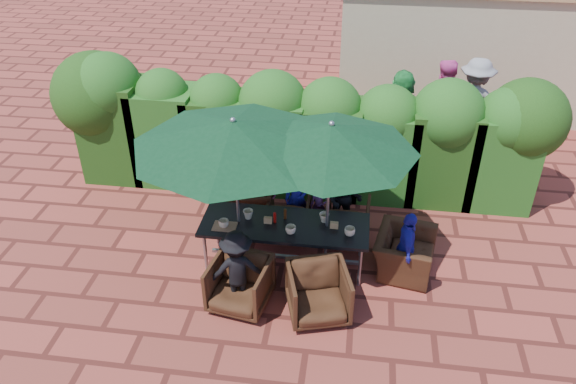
# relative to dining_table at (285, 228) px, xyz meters

# --- Properties ---
(ground) EXTENTS (80.00, 80.00, 0.00)m
(ground) POSITION_rel_dining_table_xyz_m (-0.03, -0.06, -0.68)
(ground) COLOR #93372D
(ground) RESTS_ON ground
(dining_table) EXTENTS (2.51, 0.90, 0.75)m
(dining_table) POSITION_rel_dining_table_xyz_m (0.00, 0.00, 0.00)
(dining_table) COLOR black
(dining_table) RESTS_ON ground
(umbrella_left) EXTENTS (2.89, 2.89, 2.46)m
(umbrella_left) POSITION_rel_dining_table_xyz_m (-0.69, -0.03, 1.54)
(umbrella_left) COLOR gray
(umbrella_left) RESTS_ON ground
(umbrella_right) EXTENTS (2.43, 2.43, 2.46)m
(umbrella_right) POSITION_rel_dining_table_xyz_m (0.63, 0.04, 1.54)
(umbrella_right) COLOR gray
(umbrella_right) RESTS_ON ground
(chair_far_left) EXTENTS (0.93, 0.90, 0.78)m
(chair_far_left) POSITION_rel_dining_table_xyz_m (-0.80, 1.02, -0.29)
(chair_far_left) COLOR black
(chair_far_left) RESTS_ON ground
(chair_far_mid) EXTENTS (0.70, 0.66, 0.71)m
(chair_far_mid) POSITION_rel_dining_table_xyz_m (-0.06, 0.88, -0.32)
(chair_far_mid) COLOR black
(chair_far_mid) RESTS_ON ground
(chair_far_right) EXTENTS (0.73, 0.69, 0.72)m
(chair_far_right) POSITION_rel_dining_table_xyz_m (0.91, 0.86, -0.32)
(chair_far_right) COLOR black
(chair_far_right) RESTS_ON ground
(chair_near_left) EXTENTS (0.90, 0.86, 0.81)m
(chair_near_left) POSITION_rel_dining_table_xyz_m (-0.49, -0.98, -0.27)
(chair_near_left) COLOR black
(chair_near_left) RESTS_ON ground
(chair_near_right) EXTENTS (0.98, 0.95, 0.83)m
(chair_near_right) POSITION_rel_dining_table_xyz_m (0.61, -1.01, -0.26)
(chair_near_right) COLOR black
(chair_near_right) RESTS_ON ground
(chair_end_right) EXTENTS (0.80, 1.07, 0.85)m
(chair_end_right) POSITION_rel_dining_table_xyz_m (1.81, 0.10, -0.25)
(chair_end_right) COLOR black
(chair_end_right) RESTS_ON ground
(adult_far_left) EXTENTS (0.75, 0.53, 1.39)m
(adult_far_left) POSITION_rel_dining_table_xyz_m (-0.90, 1.02, 0.02)
(adult_far_left) COLOR silver
(adult_far_left) RESTS_ON ground
(adult_far_mid) EXTENTS (0.48, 0.42, 1.16)m
(adult_far_mid) POSITION_rel_dining_table_xyz_m (0.06, 0.98, -0.10)
(adult_far_mid) COLOR #1F1FA8
(adult_far_mid) RESTS_ON ground
(adult_far_right) EXTENTS (0.65, 0.45, 1.25)m
(adult_far_right) POSITION_rel_dining_table_xyz_m (0.83, 0.98, -0.05)
(adult_far_right) COLOR black
(adult_far_right) RESTS_ON ground
(adult_near_left) EXTENTS (0.85, 0.56, 1.21)m
(adult_near_left) POSITION_rel_dining_table_xyz_m (-0.53, -0.95, -0.07)
(adult_near_left) COLOR black
(adult_near_left) RESTS_ON ground
(adult_end_right) EXTENTS (0.37, 0.69, 1.16)m
(adult_end_right) POSITION_rel_dining_table_xyz_m (1.81, -0.10, -0.10)
(adult_end_right) COLOR #1F1FA8
(adult_end_right) RESTS_ON ground
(child_left) EXTENTS (0.30, 0.25, 0.81)m
(child_left) POSITION_rel_dining_table_xyz_m (-0.45, 1.04, -0.27)
(child_left) COLOR #EE54B1
(child_left) RESTS_ON ground
(child_right) EXTENTS (0.34, 0.29, 0.85)m
(child_right) POSITION_rel_dining_table_xyz_m (0.43, 1.01, -0.25)
(child_right) COLOR #9553B4
(child_right) RESTS_ON ground
(pedestrian_a) EXTENTS (1.64, 0.70, 1.71)m
(pedestrian_a) POSITION_rel_dining_table_xyz_m (1.81, 4.10, 0.18)
(pedestrian_a) COLOR green
(pedestrian_a) RESTS_ON ground
(pedestrian_b) EXTENTS (1.05, 0.95, 1.86)m
(pedestrian_b) POSITION_rel_dining_table_xyz_m (2.63, 4.37, 0.25)
(pedestrian_b) COLOR #EE54B1
(pedestrian_b) RESTS_ON ground
(pedestrian_c) EXTENTS (1.31, 0.79, 1.92)m
(pedestrian_c) POSITION_rel_dining_table_xyz_m (3.28, 4.38, 0.28)
(pedestrian_c) COLOR gray
(pedestrian_c) RESTS_ON ground
(cup_a) EXTENTS (0.15, 0.15, 0.12)m
(cup_a) POSITION_rel_dining_table_xyz_m (-0.88, -0.20, 0.13)
(cup_a) COLOR beige
(cup_a) RESTS_ON dining_table
(cup_b) EXTENTS (0.15, 0.15, 0.14)m
(cup_b) POSITION_rel_dining_table_xyz_m (-0.57, 0.07, 0.15)
(cup_b) COLOR beige
(cup_b) RESTS_ON dining_table
(cup_c) EXTENTS (0.16, 0.16, 0.13)m
(cup_c) POSITION_rel_dining_table_xyz_m (0.12, -0.22, 0.14)
(cup_c) COLOR beige
(cup_c) RESTS_ON dining_table
(cup_d) EXTENTS (0.15, 0.15, 0.14)m
(cup_d) POSITION_rel_dining_table_xyz_m (0.58, 0.14, 0.14)
(cup_d) COLOR beige
(cup_d) RESTS_ON dining_table
(cup_e) EXTENTS (0.16, 0.16, 0.13)m
(cup_e) POSITION_rel_dining_table_xyz_m (0.97, -0.15, 0.14)
(cup_e) COLOR beige
(cup_e) RESTS_ON dining_table
(ketchup_bottle) EXTENTS (0.04, 0.04, 0.17)m
(ketchup_bottle) POSITION_rel_dining_table_xyz_m (-0.15, 0.02, 0.16)
(ketchup_bottle) COLOR #B20C0A
(ketchup_bottle) RESTS_ON dining_table
(sauce_bottle) EXTENTS (0.04, 0.04, 0.17)m
(sauce_bottle) POSITION_rel_dining_table_xyz_m (-0.01, 0.14, 0.16)
(sauce_bottle) COLOR #4C230C
(sauce_bottle) RESTS_ON dining_table
(serving_tray) EXTENTS (0.35, 0.25, 0.02)m
(serving_tray) POSITION_rel_dining_table_xyz_m (-0.87, -0.20, 0.08)
(serving_tray) COLOR #976949
(serving_tray) RESTS_ON dining_table
(number_block_left) EXTENTS (0.12, 0.06, 0.10)m
(number_block_left) POSITION_rel_dining_table_xyz_m (-0.25, -0.01, 0.12)
(number_block_left) COLOR tan
(number_block_left) RESTS_ON dining_table
(number_block_right) EXTENTS (0.12, 0.06, 0.10)m
(number_block_right) POSITION_rel_dining_table_xyz_m (0.74, -0.00, 0.12)
(number_block_right) COLOR tan
(number_block_right) RESTS_ON dining_table
(hedge_wall) EXTENTS (9.10, 1.60, 2.44)m
(hedge_wall) POSITION_rel_dining_table_xyz_m (-0.18, 2.26, 0.62)
(hedge_wall) COLOR #1A3C10
(hedge_wall) RESTS_ON ground
(building) EXTENTS (6.20, 3.08, 3.20)m
(building) POSITION_rel_dining_table_xyz_m (3.47, 6.94, 0.93)
(building) COLOR #BAAF8A
(building) RESTS_ON ground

